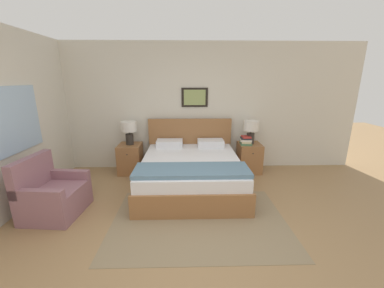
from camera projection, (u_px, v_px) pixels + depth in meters
The scene contains 15 objects.
ground_plane at pixel (185, 254), 2.60m from camera, with size 16.00×16.00×0.00m, color #99754C.
wall_back at pixel (185, 108), 4.92m from camera, with size 7.25×0.09×2.60m.
wall_left at pixel (20, 119), 3.49m from camera, with size 0.08×5.13×2.60m.
area_rug_main at pixel (199, 220), 3.23m from camera, with size 2.36×1.66×0.01m.
bed at pixel (191, 171), 4.16m from camera, with size 1.73×2.00×1.08m.
armchair at pixel (52, 195), 3.33m from camera, with size 0.75×0.82×0.85m.
nightstand_near_window at pixel (130, 158), 4.84m from camera, with size 0.45×0.52×0.60m.
nightstand_by_door at pixel (249, 157), 4.90m from camera, with size 0.45×0.52×0.60m.
table_lamp_near_window at pixel (129, 129), 4.69m from camera, with size 0.31×0.31×0.47m.
table_lamp_by_door at pixel (251, 129), 4.75m from camera, with size 0.31×0.31×0.47m.
book_thick_bottom at pixel (246, 143), 4.77m from camera, with size 0.24×0.26×0.04m.
book_hardcover_middle at pixel (246, 142), 4.76m from camera, with size 0.21×0.24×0.03m.
book_novel_upper at pixel (246, 140), 4.75m from camera, with size 0.26×0.25×0.04m.
book_slim_near_top at pixel (246, 138), 4.74m from camera, with size 0.23×0.22×0.03m.
book_paperback_top at pixel (246, 137), 4.73m from camera, with size 0.17×0.21×0.03m.
Camera 1 is at (0.02, -2.18, 1.88)m, focal length 22.00 mm.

